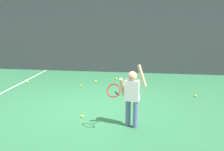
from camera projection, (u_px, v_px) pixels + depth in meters
The scene contains 13 objects.
ground_plane at pixel (89, 108), 6.67m from camera, with size 20.00×20.00×0.00m, color #2D7247.
court_line_sideline at pixel (3, 92), 8.04m from camera, with size 0.05×9.00×0.00m, color white.
back_fence_windscreen at pixel (113, 32), 10.68m from camera, with size 10.85×0.08×3.36m, color #383D42.
fence_post_1 at pixel (53, 30), 11.08m from camera, with size 0.09×0.09×3.51m, color slate.
fence_post_2 at pixel (113, 30), 10.72m from camera, with size 0.09×0.09×3.51m, color slate.
fence_post_3 at pixel (179, 31), 10.36m from camera, with size 0.09×0.09×3.51m, color slate.
tennis_player at pixel (131, 94), 5.35m from camera, with size 0.80×0.57×1.35m.
tennis_ball_0 at pixel (96, 81), 9.30m from camera, with size 0.07×0.07×0.07m, color #CCE033.
tennis_ball_2 at pixel (82, 116), 6.01m from camera, with size 0.07×0.07×0.07m, color #CCE033.
tennis_ball_3 at pixel (28, 82), 9.21m from camera, with size 0.07×0.07×0.07m, color #CCE033.
tennis_ball_4 at pixel (81, 86), 8.67m from camera, with size 0.07×0.07×0.07m, color #CCE033.
tennis_ball_5 at pixel (116, 79), 9.69m from camera, with size 0.07×0.07×0.07m, color #CCE033.
tennis_ball_7 at pixel (196, 96), 7.58m from camera, with size 0.07×0.07×0.07m, color #CCE033.
Camera 1 is at (1.47, -6.18, 2.27)m, focal length 41.49 mm.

